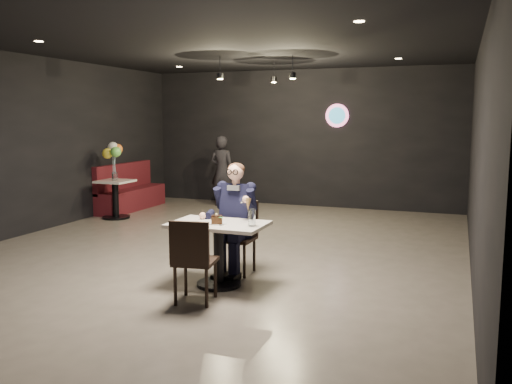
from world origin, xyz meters
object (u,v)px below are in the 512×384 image
at_px(booth_bench, 131,187).
at_px(seated_man, 237,217).
at_px(sundae_glass, 252,217).
at_px(side_table, 116,199).
at_px(chair_near, 195,260).
at_px(balloon_vase, 115,176).
at_px(chair_far, 237,237).
at_px(passerby, 222,171).
at_px(main_table, 219,254).

bearing_deg(booth_bench, seated_man, -42.62).
relative_size(sundae_glass, booth_bench, 0.10).
bearing_deg(side_table, chair_near, -45.96).
relative_size(sundae_glass, balloon_vase, 1.18).
bearing_deg(chair_near, chair_far, 80.61).
relative_size(sundae_glass, side_table, 0.25).
height_order(seated_man, side_table, seated_man).
height_order(chair_far, seated_man, seated_man).
xyz_separation_m(seated_man, passerby, (-2.33, 4.76, 0.06)).
xyz_separation_m(chair_far, seated_man, (0.00, 0.00, 0.26)).
bearing_deg(booth_bench, passerby, 34.19).
xyz_separation_m(main_table, chair_far, (0.00, 0.55, 0.09)).
height_order(side_table, balloon_vase, balloon_vase).
distance_m(chair_far, booth_bench, 5.39).
height_order(chair_far, side_table, chair_far).
bearing_deg(seated_man, main_table, -90.00).
relative_size(main_table, sundae_glass, 5.74).
bearing_deg(seated_man, booth_bench, 137.38).
bearing_deg(chair_far, passerby, 116.09).
relative_size(seated_man, side_table, 1.89).
relative_size(booth_bench, side_table, 2.59).
bearing_deg(sundae_glass, chair_far, 126.26).
distance_m(sundae_glass, booth_bench, 6.11).
bearing_deg(passerby, side_table, 61.15).
bearing_deg(sundae_glass, booth_bench, 136.08).
xyz_separation_m(chair_near, seated_man, (0.00, 1.14, 0.26)).
distance_m(sundae_glass, balloon_vase, 5.22).
height_order(main_table, balloon_vase, balloon_vase).
bearing_deg(chair_far, booth_bench, 137.38).
xyz_separation_m(sundae_glass, balloon_vase, (-4.10, 3.23, -0.01)).
bearing_deg(chair_far, side_table, 144.14).
height_order(sundae_glass, passerby, passerby).
distance_m(sundae_glass, side_table, 5.24).
distance_m(chair_far, side_table, 4.53).
distance_m(chair_near, sundae_glass, 0.80).
bearing_deg(chair_near, passerby, 102.16).
relative_size(chair_near, side_table, 1.21).
bearing_deg(sundae_glass, balloon_vase, 141.71).
xyz_separation_m(chair_far, sundae_glass, (0.43, -0.58, 0.39)).
relative_size(chair_far, balloon_vase, 5.68).
distance_m(main_table, sundae_glass, 0.64).
relative_size(main_table, seated_man, 0.76).
height_order(sundae_glass, side_table, sundae_glass).
bearing_deg(side_table, booth_bench, 106.70).
xyz_separation_m(main_table, seated_man, (0.00, 0.55, 0.34)).
height_order(balloon_vase, passerby, passerby).
height_order(booth_bench, balloon_vase, booth_bench).
xyz_separation_m(main_table, sundae_glass, (0.43, -0.03, 0.47)).
bearing_deg(balloon_vase, side_table, 0.00).
bearing_deg(passerby, balloon_vase, 61.15).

